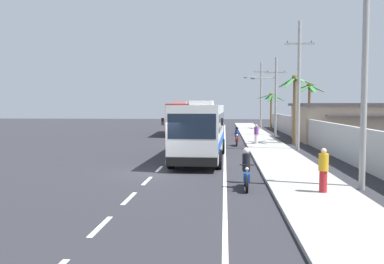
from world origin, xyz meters
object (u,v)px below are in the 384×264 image
at_px(coach_bus_far_lane, 181,117).
at_px(palm_nearest, 271,102).
at_px(pedestrian_near_kerb, 256,134).
at_px(palm_third, 309,98).
at_px(palm_second, 295,96).
at_px(utility_pole_nearest, 365,67).
at_px(utility_pole_distant, 260,93).
at_px(motorcycle_beside_bus, 237,138).
at_px(roadside_building, 356,122).
at_px(coach_bus_foreground, 200,129).
at_px(motorcycle_trailing, 246,172).
at_px(utility_pole_mid, 299,84).
at_px(pedestrian_midwalk, 323,169).
at_px(utility_pole_far, 275,94).

relative_size(coach_bus_far_lane, palm_nearest, 2.17).
bearing_deg(pedestrian_near_kerb, palm_third, 27.80).
bearing_deg(palm_second, utility_pole_nearest, -91.25).
xyz_separation_m(utility_pole_distant, palm_second, (0.82, -24.50, -0.90)).
distance_m(motorcycle_beside_bus, roadside_building, 12.52).
bearing_deg(palm_nearest, coach_bus_foreground, -103.66).
relative_size(motorcycle_trailing, utility_pole_mid, 0.21).
distance_m(pedestrian_midwalk, utility_pole_nearest, 4.43).
bearing_deg(utility_pole_far, motorcycle_trailing, -98.74).
xyz_separation_m(utility_pole_mid, utility_pole_distant, (-0.37, 28.83, 0.10)).
height_order(utility_pole_mid, palm_second, utility_pole_mid).
distance_m(coach_bus_far_lane, utility_pole_far, 10.75).
relative_size(motorcycle_beside_bus, motorcycle_trailing, 1.00).
xyz_separation_m(coach_bus_foreground, roadside_building, (13.71, 14.58, -0.12)).
bearing_deg(utility_pole_mid, coach_bus_foreground, -140.22).
bearing_deg(utility_pole_nearest, palm_nearest, 88.82).
xyz_separation_m(utility_pole_mid, palm_second, (0.45, 4.34, -0.80)).
relative_size(utility_pole_far, palm_nearest, 1.68).
height_order(coach_bus_far_lane, utility_pole_far, utility_pole_far).
bearing_deg(coach_bus_far_lane, palm_third, -35.88).
bearing_deg(palm_nearest, motorcycle_beside_bus, -103.02).
xyz_separation_m(pedestrian_near_kerb, utility_pole_distant, (2.39, 25.08, 4.00)).
height_order(coach_bus_far_lane, motorcycle_trailing, coach_bus_far_lane).
distance_m(motorcycle_trailing, utility_pole_distant, 43.85).
distance_m(utility_pole_mid, palm_nearest, 26.21).
height_order(utility_pole_mid, roadside_building, utility_pole_mid).
bearing_deg(pedestrian_near_kerb, roadside_building, 21.79).
xyz_separation_m(coach_bus_far_lane, palm_nearest, (11.23, 10.04, 1.77)).
relative_size(motorcycle_beside_bus, pedestrian_near_kerb, 1.22).
height_order(motorcycle_beside_bus, roadside_building, roadside_building).
xyz_separation_m(motorcycle_beside_bus, pedestrian_near_kerb, (1.62, 0.33, 0.33)).
bearing_deg(palm_third, utility_pole_nearest, -95.63).
bearing_deg(utility_pole_nearest, pedestrian_midwalk, -144.21).
bearing_deg(coach_bus_far_lane, pedestrian_near_kerb, -58.48).
bearing_deg(palm_second, utility_pole_far, 92.84).
bearing_deg(utility_pole_nearest, pedestrian_near_kerb, 98.78).
distance_m(coach_bus_foreground, utility_pole_mid, 9.42).
relative_size(palm_second, roadside_building, 0.52).
bearing_deg(roadside_building, palm_nearest, 109.01).
distance_m(utility_pole_nearest, palm_nearest, 40.61).
bearing_deg(palm_third, palm_nearest, 93.84).
bearing_deg(utility_pole_distant, palm_nearest, -64.82).
height_order(utility_pole_nearest, utility_pole_distant, utility_pole_nearest).
height_order(coach_bus_foreground, utility_pole_mid, utility_pole_mid).
bearing_deg(pedestrian_near_kerb, palm_nearest, 74.54).
relative_size(pedestrian_midwalk, utility_pole_distant, 0.18).
bearing_deg(utility_pole_far, palm_nearest, 85.48).
bearing_deg(motorcycle_beside_bus, motorcycle_trailing, -90.43).
height_order(palm_second, palm_third, palm_second).
height_order(pedestrian_midwalk, palm_second, palm_second).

